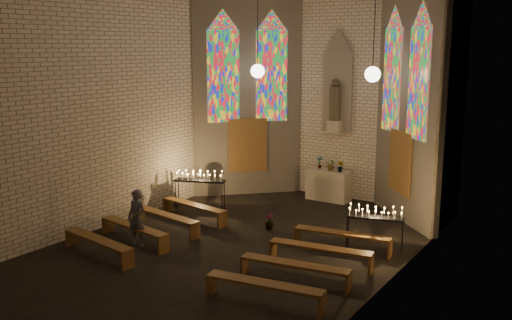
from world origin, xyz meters
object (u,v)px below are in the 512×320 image
Objects in this scene: votive_stand_right at (375,215)px; altar at (329,185)px; aisle_flower_pot at (270,221)px; visitor at (137,218)px; votive_stand_left at (200,178)px.

altar is at bearing 113.41° from votive_stand_right.
visitor is (-2.12, -2.93, 0.50)m from aisle_flower_pot.
altar is at bearing 25.41° from votive_stand_left.
votive_stand_right is at bearing 1.63° from aisle_flower_pot.
altar reaches higher than aisle_flower_pot.
aisle_flower_pot is at bearing 50.90° from visitor.
altar is 4.68m from votive_stand_right.
visitor reaches higher than aisle_flower_pot.
visitor is (-2.13, -6.59, 0.23)m from altar.
altar is 0.87× the size of votive_stand_left.
visitor is at bearing -125.87° from aisle_flower_pot.
altar is 3.11× the size of aisle_flower_pot.
votive_stand_left reaches higher than votive_stand_right.
votive_stand_left is at bearing 169.77° from aisle_flower_pot.
visitor is at bearing -166.15° from votive_stand_right.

